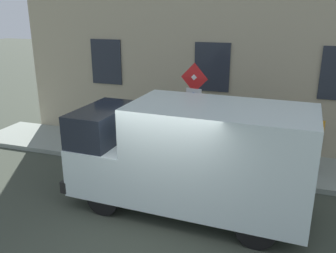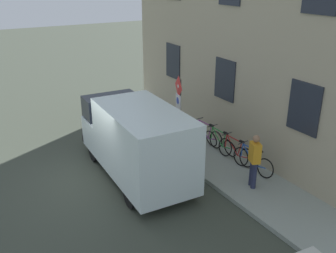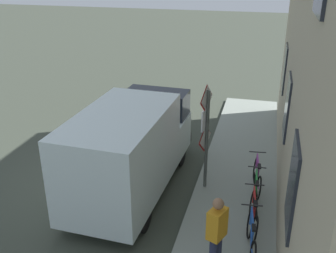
{
  "view_description": "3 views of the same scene",
  "coord_description": "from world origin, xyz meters",
  "px_view_note": "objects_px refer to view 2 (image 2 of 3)",
  "views": [
    {
      "loc": [
        -6.29,
        -2.26,
        4.39
      ],
      "look_at": [
        2.13,
        0.59,
        1.46
      ],
      "focal_mm": 38.31,
      "sensor_mm": 36.0,
      "label": 1
    },
    {
      "loc": [
        -3.99,
        -10.5,
        6.26
      ],
      "look_at": [
        2.37,
        0.28,
        1.19
      ],
      "focal_mm": 40.39,
      "sensor_mm": 36.0,
      "label": 2
    },
    {
      "loc": [
        4.04,
        -9.19,
        5.96
      ],
      "look_at": [
        1.46,
        0.78,
        1.49
      ],
      "focal_mm": 41.73,
      "sensor_mm": 36.0,
      "label": 3
    }
  ],
  "objects_px": {
    "bicycle_purple": "(206,134)",
    "sign_post_stacked": "(178,108)",
    "bicycle_red": "(236,151)",
    "pedestrian": "(254,159)",
    "bicycle_green": "(220,142)",
    "bicycle_blue": "(253,161)",
    "delivery_van": "(136,139)"
  },
  "relations": [
    {
      "from": "bicycle_green",
      "to": "bicycle_purple",
      "type": "xyz_separation_m",
      "value": [
        -0.0,
        0.87,
        0.0
      ]
    },
    {
      "from": "delivery_van",
      "to": "sign_post_stacked",
      "type": "bearing_deg",
      "value": -73.71
    },
    {
      "from": "sign_post_stacked",
      "to": "bicycle_purple",
      "type": "xyz_separation_m",
      "value": [
        1.43,
        0.23,
        -1.41
      ]
    },
    {
      "from": "bicycle_red",
      "to": "pedestrian",
      "type": "distance_m",
      "value": 1.82
    },
    {
      "from": "bicycle_blue",
      "to": "bicycle_purple",
      "type": "height_order",
      "value": "same"
    },
    {
      "from": "bicycle_blue",
      "to": "bicycle_purple",
      "type": "xyz_separation_m",
      "value": [
        0.0,
        2.6,
        0.0
      ]
    },
    {
      "from": "bicycle_purple",
      "to": "pedestrian",
      "type": "height_order",
      "value": "pedestrian"
    },
    {
      "from": "delivery_van",
      "to": "pedestrian",
      "type": "xyz_separation_m",
      "value": [
        2.67,
        -2.63,
        -0.26
      ]
    },
    {
      "from": "bicycle_green",
      "to": "bicycle_blue",
      "type": "bearing_deg",
      "value": 176.86
    },
    {
      "from": "sign_post_stacked",
      "to": "bicycle_blue",
      "type": "distance_m",
      "value": 3.11
    },
    {
      "from": "bicycle_purple",
      "to": "delivery_van",
      "type": "bearing_deg",
      "value": 95.51
    },
    {
      "from": "sign_post_stacked",
      "to": "bicycle_red",
      "type": "bearing_deg",
      "value": -46.49
    },
    {
      "from": "bicycle_green",
      "to": "bicycle_purple",
      "type": "distance_m",
      "value": 0.87
    },
    {
      "from": "bicycle_blue",
      "to": "bicycle_green",
      "type": "height_order",
      "value": "same"
    },
    {
      "from": "bicycle_red",
      "to": "bicycle_purple",
      "type": "distance_m",
      "value": 1.74
    },
    {
      "from": "bicycle_green",
      "to": "sign_post_stacked",
      "type": "bearing_deg",
      "value": 62.81
    },
    {
      "from": "bicycle_blue",
      "to": "pedestrian",
      "type": "bearing_deg",
      "value": 131.39
    },
    {
      "from": "bicycle_blue",
      "to": "pedestrian",
      "type": "distance_m",
      "value": 1.14
    },
    {
      "from": "sign_post_stacked",
      "to": "bicycle_purple",
      "type": "bearing_deg",
      "value": 9.12
    },
    {
      "from": "bicycle_purple",
      "to": "sign_post_stacked",
      "type": "bearing_deg",
      "value": 92.62
    },
    {
      "from": "pedestrian",
      "to": "bicycle_green",
      "type": "bearing_deg",
      "value": -82.58
    },
    {
      "from": "bicycle_red",
      "to": "bicycle_green",
      "type": "xyz_separation_m",
      "value": [
        0.0,
        0.87,
        0.0
      ]
    },
    {
      "from": "bicycle_red",
      "to": "bicycle_purple",
      "type": "relative_size",
      "value": 1.0
    },
    {
      "from": "delivery_van",
      "to": "pedestrian",
      "type": "bearing_deg",
      "value": -132.39
    },
    {
      "from": "bicycle_blue",
      "to": "delivery_van",
      "type": "bearing_deg",
      "value": 53.81
    },
    {
      "from": "sign_post_stacked",
      "to": "bicycle_red",
      "type": "relative_size",
      "value": 1.64
    },
    {
      "from": "bicycle_blue",
      "to": "pedestrian",
      "type": "xyz_separation_m",
      "value": [
        -0.66,
        -0.74,
        0.56
      ]
    },
    {
      "from": "delivery_van",
      "to": "bicycle_purple",
      "type": "relative_size",
      "value": 3.16
    },
    {
      "from": "sign_post_stacked",
      "to": "bicycle_red",
      "type": "distance_m",
      "value": 2.51
    },
    {
      "from": "sign_post_stacked",
      "to": "bicycle_purple",
      "type": "distance_m",
      "value": 2.02
    },
    {
      "from": "bicycle_red",
      "to": "bicycle_purple",
      "type": "xyz_separation_m",
      "value": [
        -0.0,
        1.74,
        0.0
      ]
    },
    {
      "from": "pedestrian",
      "to": "delivery_van",
      "type": "bearing_deg",
      "value": -22.1
    }
  ]
}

